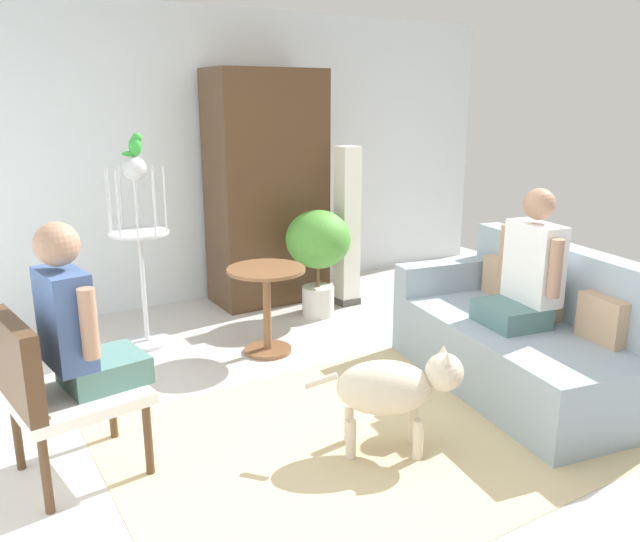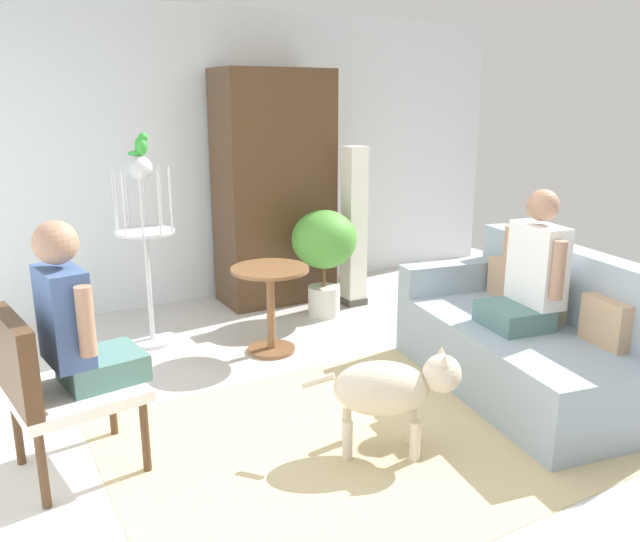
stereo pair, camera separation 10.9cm
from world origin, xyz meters
name	(u,v)px [view 1 (the left image)]	position (x,y,z in m)	size (l,w,h in m)	color
ground_plane	(364,418)	(0.00, 0.00, 0.00)	(7.39, 7.39, 0.00)	beige
back_wall	(188,159)	(0.00, 2.82, 1.32)	(6.76, 0.12, 2.64)	silver
area_rug	(397,427)	(0.10, -0.20, 0.00)	(3.18, 2.00, 0.01)	#C6B284
couch	(523,338)	(1.19, -0.14, 0.32)	(1.19, 1.92, 0.92)	#8EA0AD
armchair	(51,385)	(-1.67, 0.27, 0.52)	(0.67, 0.65, 0.88)	#4C331E
person_on_couch	(527,271)	(1.14, -0.16, 0.79)	(0.48, 0.55, 0.87)	slate
person_on_armchair	(77,323)	(-1.52, 0.29, 0.80)	(0.49, 0.50, 0.85)	slate
round_end_table	(267,298)	(-0.02, 1.23, 0.43)	(0.58, 0.58, 0.66)	brown
dog	(393,387)	(-0.08, -0.37, 0.37)	(0.75, 0.52, 0.59)	beige
bird_cage_stand	(140,242)	(-0.75, 1.86, 0.81)	(0.44, 0.44, 1.45)	silver
parrot	(135,145)	(-0.74, 1.86, 1.53)	(0.17, 0.10, 0.17)	green
potted_plant	(318,247)	(0.74, 1.75, 0.62)	(0.56, 0.56, 0.94)	beige
column_lamp	(347,228)	(1.14, 1.91, 0.72)	(0.20, 0.20, 1.45)	#4C4742
armoire_cabinet	(267,189)	(0.59, 2.41, 1.05)	(1.02, 0.56, 2.11)	#4C331E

